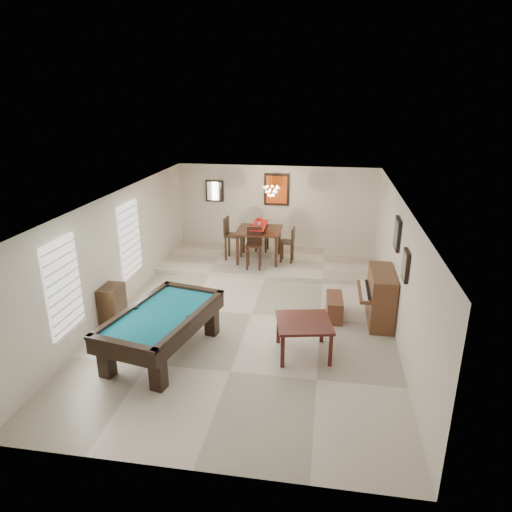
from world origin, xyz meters
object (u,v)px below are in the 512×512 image
(piano_bench, at_px, (334,307))
(dining_chair_south, at_px, (254,249))
(chandelier, at_px, (271,188))
(dining_chair_west, at_px, (233,239))
(upright_piano, at_px, (374,296))
(square_table, at_px, (303,338))
(flower_vase, at_px, (259,221))
(dining_chair_north, at_px, (262,235))
(dining_table, at_px, (259,243))
(apothecary_chest, at_px, (113,306))
(dining_chair_east, at_px, (287,245))
(pool_table, at_px, (163,333))

(piano_bench, distance_m, dining_chair_south, 3.21)
(chandelier, bearing_deg, dining_chair_south, -117.21)
(dining_chair_west, bearing_deg, upright_piano, -126.21)
(square_table, height_order, flower_vase, flower_vase)
(flower_vase, relative_size, dining_chair_north, 0.23)
(upright_piano, relative_size, dining_table, 1.10)
(dining_chair_north, relative_size, dining_chair_west, 0.83)
(upright_piano, relative_size, dining_chair_north, 1.35)
(upright_piano, height_order, dining_chair_west, dining_chair_west)
(chandelier, bearing_deg, apothecary_chest, -124.04)
(dining_chair_south, distance_m, dining_chair_north, 1.50)
(square_table, relative_size, flower_vase, 4.25)
(dining_table, bearing_deg, dining_chair_east, -2.53)
(dining_chair_east, bearing_deg, dining_table, -88.36)
(pool_table, distance_m, dining_chair_north, 5.92)
(dining_chair_north, bearing_deg, apothecary_chest, 68.40)
(flower_vase, height_order, dining_chair_east, flower_vase)
(dining_chair_south, xyz_separation_m, dining_chair_east, (0.83, 0.67, -0.06))
(square_table, bearing_deg, dining_table, 108.39)
(apothecary_chest, distance_m, chandelier, 5.27)
(pool_table, distance_m, piano_bench, 3.72)
(pool_table, relative_size, dining_chair_north, 2.47)
(dining_chair_north, distance_m, dining_chair_west, 1.10)
(piano_bench, bearing_deg, dining_chair_north, 119.25)
(dining_chair_south, xyz_separation_m, dining_chair_west, (-0.70, 0.66, 0.04))
(dining_table, distance_m, flower_vase, 0.62)
(dining_table, height_order, dining_chair_north, dining_table)
(square_table, distance_m, dining_chair_north, 5.67)
(upright_piano, bearing_deg, piano_bench, 178.71)
(piano_bench, distance_m, dining_chair_east, 3.32)
(piano_bench, bearing_deg, dining_chair_east, 113.71)
(square_table, relative_size, dining_chair_west, 0.81)
(square_table, height_order, dining_chair_east, dining_chair_east)
(apothecary_chest, height_order, flower_vase, flower_vase)
(dining_table, relative_size, flower_vase, 5.34)
(dining_chair_south, bearing_deg, dining_table, 83.20)
(upright_piano, relative_size, dining_chair_south, 1.20)
(square_table, distance_m, piano_bench, 1.70)
(dining_table, xyz_separation_m, dining_chair_south, (-0.03, -0.71, 0.05))
(pool_table, height_order, flower_vase, flower_vase)
(flower_vase, relative_size, dining_chair_west, 0.19)
(piano_bench, height_order, dining_chair_north, dining_chair_north)
(flower_vase, bearing_deg, chandelier, 0.07)
(square_table, bearing_deg, upright_piano, 48.64)
(dining_table, bearing_deg, dining_chair_south, -92.76)
(dining_table, bearing_deg, dining_chair_west, -176.35)
(pool_table, xyz_separation_m, square_table, (2.56, 0.39, -0.07))
(piano_bench, height_order, dining_table, dining_table)
(piano_bench, distance_m, flower_vase, 3.85)
(flower_vase, bearing_deg, dining_chair_south, -92.76)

